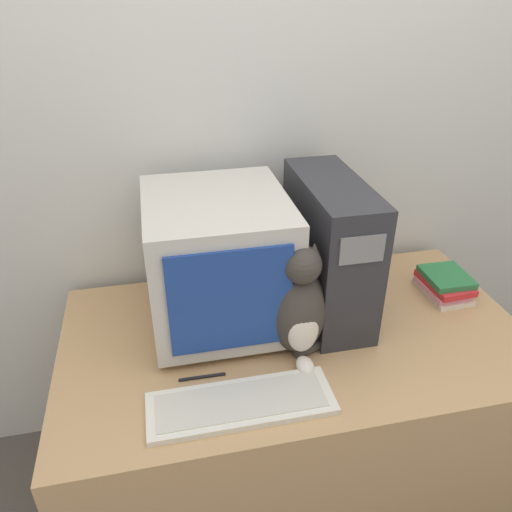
% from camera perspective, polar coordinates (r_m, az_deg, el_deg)
% --- Properties ---
extents(wall_back, '(7.00, 0.05, 2.50)m').
position_cam_1_polar(wall_back, '(1.79, 0.86, 14.37)').
color(wall_back, silver).
rests_on(wall_back, ground_plane).
extents(desk, '(1.47, 0.81, 0.72)m').
position_cam_1_polar(desk, '(1.87, 4.07, -17.42)').
color(desk, tan).
rests_on(desk, ground_plane).
extents(crt_monitor, '(0.43, 0.48, 0.43)m').
position_cam_1_polar(crt_monitor, '(1.56, -4.34, -0.50)').
color(crt_monitor, '#BCB7AD').
rests_on(crt_monitor, desk).
extents(computer_tower, '(0.18, 0.48, 0.46)m').
position_cam_1_polar(computer_tower, '(1.63, 8.32, 0.91)').
color(computer_tower, '#28282D').
rests_on(computer_tower, desk).
extents(keyboard, '(0.50, 0.17, 0.02)m').
position_cam_1_polar(keyboard, '(1.38, -1.72, -16.47)').
color(keyboard, silver).
rests_on(keyboard, desk).
extents(cat, '(0.26, 0.24, 0.38)m').
position_cam_1_polar(cat, '(1.46, 4.83, -5.80)').
color(cat, '#38332D').
rests_on(cat, desk).
extents(book_stack, '(0.15, 0.20, 0.08)m').
position_cam_1_polar(book_stack, '(1.89, 20.72, -3.07)').
color(book_stack, beige).
rests_on(book_stack, desk).
extents(pen, '(0.13, 0.01, 0.01)m').
position_cam_1_polar(pen, '(1.47, -6.19, -13.58)').
color(pen, black).
rests_on(pen, desk).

